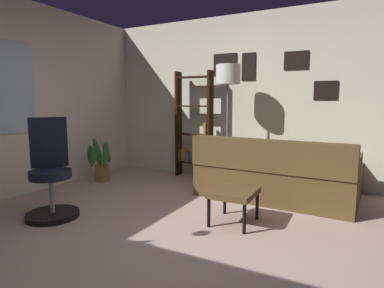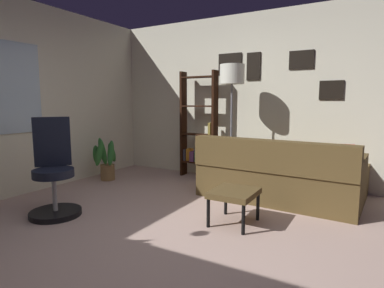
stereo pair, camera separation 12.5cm
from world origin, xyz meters
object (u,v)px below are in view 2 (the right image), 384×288
(floor_lamp, at_px, (232,83))
(potted_plant, at_px, (106,161))
(office_chair, at_px, (54,177))
(footstool, at_px, (234,195))
(bookshelf, at_px, (199,132))
(couch, at_px, (289,177))

(floor_lamp, bearing_deg, potted_plant, 108.53)
(office_chair, relative_size, floor_lamp, 0.61)
(floor_lamp, bearing_deg, footstool, -155.72)
(bookshelf, xyz_separation_m, potted_plant, (-0.97, 1.20, -0.45))
(office_chair, bearing_deg, floor_lamp, -31.05)
(footstool, height_order, office_chair, office_chair)
(floor_lamp, bearing_deg, couch, -101.94)
(couch, height_order, footstool, couch)
(footstool, distance_m, potted_plant, 2.64)
(footstool, bearing_deg, couch, -13.90)
(footstool, relative_size, office_chair, 0.45)
(footstool, distance_m, office_chair, 2.03)
(office_chair, xyz_separation_m, bookshelf, (2.43, -0.54, 0.33))
(footstool, xyz_separation_m, floor_lamp, (1.36, 0.61, 1.23))
(bookshelf, height_order, potted_plant, bookshelf)
(potted_plant, bearing_deg, office_chair, -155.63)
(bookshelf, xyz_separation_m, floor_lamp, (-0.32, -0.73, 0.77))
(couch, height_order, floor_lamp, floor_lamp)
(couch, relative_size, bookshelf, 1.17)
(couch, height_order, potted_plant, couch)
(couch, height_order, bookshelf, bookshelf)
(footstool, bearing_deg, office_chair, 111.54)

